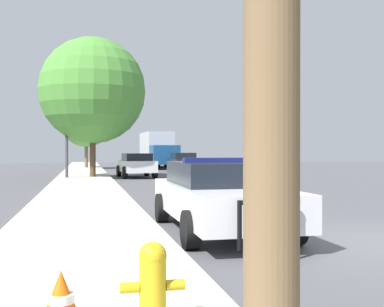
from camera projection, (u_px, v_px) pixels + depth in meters
The scene contains 12 objects.
ground_plane at pixel (376, 242), 8.52m from camera, with size 110.00×110.00×0.00m, color #4F4F54.
sidewalk_left at pixel (81, 251), 7.41m from camera, with size 3.00×110.00×0.13m.
police_car at pixel (219, 194), 9.62m from camera, with size 2.10×5.13×1.47m.
fire_hydrant at pixel (153, 282), 4.07m from camera, with size 0.55×0.24×0.72m.
traffic_light at pixel (98, 117), 26.77m from camera, with size 4.04×0.35×4.67m.
car_background_oncoming at pixel (184, 162), 36.37m from camera, with size 2.06×4.54×1.44m.
car_background_distant at pixel (164, 159), 47.19m from camera, with size 2.21×4.45×1.40m.
car_background_midblock at pixel (136, 165), 28.71m from camera, with size 2.17×4.31×1.45m.
box_truck at pixel (158, 149), 43.65m from camera, with size 2.71×7.87×3.27m.
tree_sidewalk_far at pixel (86, 122), 41.91m from camera, with size 4.38×4.38×6.16m.
tree_sidewalk_mid at pixel (93, 91), 27.24m from camera, with size 6.00×6.00×7.89m.
traffic_cone at pixel (61, 301), 3.93m from camera, with size 0.40×0.40×0.51m.
Camera 1 is at (-5.04, -7.59, 1.63)m, focal length 45.00 mm.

